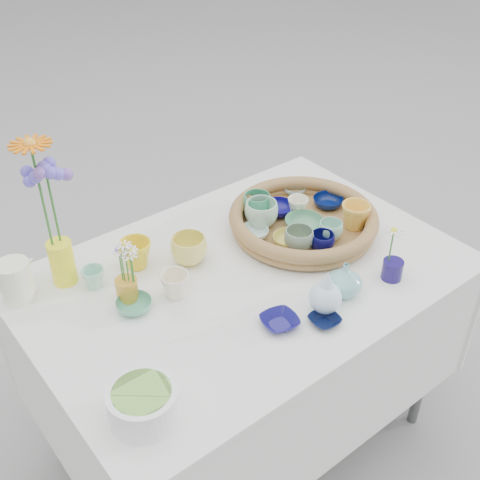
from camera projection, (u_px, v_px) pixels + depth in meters
ground at (243, 435)px, 2.21m from camera, size 80.00×80.00×0.00m
display_table at (243, 435)px, 2.21m from camera, size 1.26×0.86×0.77m
wicker_tray at (303, 221)px, 1.91m from camera, size 0.47×0.47×0.08m
tray_ceramic_0 at (279, 209)px, 1.98m from camera, size 0.13×0.13×0.03m
tray_ceramic_1 at (328, 202)px, 2.01m from camera, size 0.11×0.11×0.03m
tray_ceramic_2 at (355, 216)px, 1.90m from camera, size 0.12×0.12×0.09m
tray_ceramic_3 at (304, 225)px, 1.90m from camera, size 0.15×0.15×0.04m
tray_ceramic_4 at (299, 240)px, 1.80m from camera, size 0.10×0.10×0.07m
tray_ceramic_5 at (254, 233)px, 1.87m from camera, size 0.10×0.10×0.03m
tray_ceramic_6 at (261, 214)px, 1.91m from camera, size 0.13×0.13×0.08m
tray_ceramic_7 at (298, 207)px, 1.96m from camera, size 0.07×0.07×0.06m
tray_ceramic_8 at (294, 189)px, 2.09m from camera, size 0.09×0.09×0.03m
tray_ceramic_9 at (322, 242)px, 1.80m from camera, size 0.09×0.09×0.06m
tray_ceramic_10 at (289, 240)px, 1.83m from camera, size 0.11×0.11×0.03m
tray_ceramic_11 at (330, 231)px, 1.85m from camera, size 0.09×0.09×0.06m
tray_ceramic_12 at (257, 205)px, 1.96m from camera, size 0.11×0.11×0.07m
loose_ceramic_0 at (136, 254)px, 1.76m from camera, size 0.12×0.12×0.09m
loose_ceramic_1 at (189, 250)px, 1.78m from camera, size 0.13×0.13×0.09m
loose_ceramic_2 at (134, 305)px, 1.62m from camera, size 0.12×0.12×0.03m
loose_ceramic_3 at (175, 285)px, 1.65m from camera, size 0.08×0.08×0.08m
loose_ceramic_4 at (280, 322)px, 1.57m from camera, size 0.11×0.11×0.02m
loose_ceramic_5 at (94, 278)px, 1.69m from camera, size 0.08×0.08×0.06m
loose_ceramic_6 at (325, 320)px, 1.58m from camera, size 0.08×0.08×0.02m
fluted_bowl at (143, 404)px, 1.32m from camera, size 0.20×0.20×0.08m
bud_vase_paleblue at (326, 291)px, 1.59m from camera, size 0.11×0.11×0.14m
bud_vase_seafoam at (344, 279)px, 1.65m from camera, size 0.13×0.13×0.10m
bud_vase_cobalt at (392, 270)px, 1.72m from camera, size 0.08×0.08×0.06m
single_daisy at (391, 245)px, 1.68m from camera, size 0.08×0.08×0.12m
tall_vase_yellow at (62, 262)px, 1.69m from camera, size 0.09×0.09×0.13m
gerbera at (42, 197)px, 1.56m from camera, size 0.16×0.16×0.32m
hydrangea at (54, 208)px, 1.60m from camera, size 0.11×0.11×0.30m
white_pitcher at (16, 281)px, 1.63m from camera, size 0.15×0.12×0.12m
daisy_cup at (127, 289)px, 1.65m from camera, size 0.08×0.08×0.07m
daisy_posy at (128, 261)px, 1.59m from camera, size 0.09×0.09×0.13m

